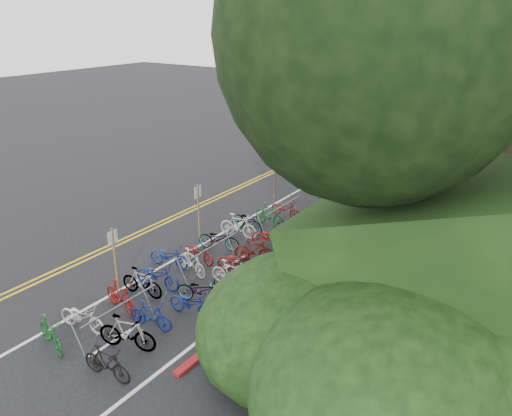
{
  "coord_description": "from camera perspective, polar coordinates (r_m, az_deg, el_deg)",
  "views": [
    {
      "loc": [
        13.58,
        -9.69,
        9.18
      ],
      "look_at": [
        2.38,
        6.68,
        1.3
      ],
      "focal_mm": 35.0,
      "sensor_mm": 36.0,
      "label": 1
    }
  ],
  "objects": [
    {
      "name": "signpost_near",
      "position": [
        17.95,
        -15.86,
        -5.14
      ],
      "size": [
        0.08,
        0.4,
        2.32
      ],
      "color": "brown",
      "rests_on": "ground"
    },
    {
      "name": "bike_front",
      "position": [
        19.41,
        -9.92,
        -5.42
      ],
      "size": [
        0.89,
        1.77,
        0.89
      ],
      "primitive_type": "imported",
      "rotation": [
        0.0,
        0.0,
        1.75
      ],
      "color": "navy",
      "rests_on": "ground"
    },
    {
      "name": "bike_valet",
      "position": [
        18.65,
        -5.47,
        -6.24
      ],
      "size": [
        3.23,
        14.06,
        1.1
      ],
      "color": "#144C1E",
      "rests_on": "ground"
    },
    {
      "name": "red_curb",
      "position": [
        24.81,
        13.38,
        -0.53
      ],
      "size": [
        0.25,
        28.0,
        0.1
      ],
      "primitive_type": "cube",
      "color": "maroon",
      "rests_on": "ground"
    },
    {
      "name": "road_markings",
      "position": [
        25.36,
        1.1,
        0.46
      ],
      "size": [
        7.47,
        80.0,
        0.01
      ],
      "color": "gold",
      "rests_on": "ground"
    },
    {
      "name": "ground",
      "position": [
        19.04,
        -17.73,
        -8.29
      ],
      "size": [
        120.0,
        120.0,
        0.0
      ],
      "primitive_type": "plane",
      "color": "black",
      "rests_on": "ground"
    },
    {
      "name": "bike_racks_rest",
      "position": [
        26.38,
        8.91,
        3.01
      ],
      "size": [
        1.14,
        23.0,
        1.17
      ],
      "color": "gray",
      "rests_on": "ground"
    },
    {
      "name": "signposts_rest",
      "position": [
        28.1,
        5.46,
        5.56
      ],
      "size": [
        0.08,
        18.4,
        2.5
      ],
      "color": "brown",
      "rests_on": "ground"
    },
    {
      "name": "bike_rack_front",
      "position": [
        15.37,
        -15.13,
        -11.75
      ],
      "size": [
        1.19,
        2.79,
        1.27
      ],
      "color": "gray",
      "rests_on": "ground"
    }
  ]
}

